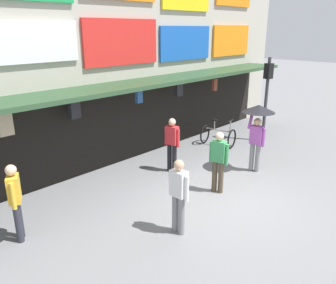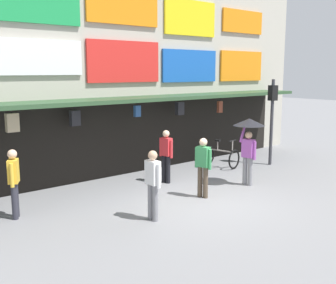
{
  "view_description": "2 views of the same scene",
  "coord_description": "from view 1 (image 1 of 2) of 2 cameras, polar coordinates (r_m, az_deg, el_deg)",
  "views": [
    {
      "loc": [
        -6.84,
        -4.41,
        4.2
      ],
      "look_at": [
        -0.18,
        1.88,
        1.14
      ],
      "focal_mm": 36.45,
      "sensor_mm": 36.0,
      "label": 1
    },
    {
      "loc": [
        -7.76,
        -7.57,
        3.49
      ],
      "look_at": [
        0.02,
        1.74,
        1.4
      ],
      "focal_mm": 44.05,
      "sensor_mm": 36.0,
      "label": 2
    }
  ],
  "objects": [
    {
      "name": "pedestrian_in_green",
      "position": [
        7.18,
        1.78,
        -8.47
      ],
      "size": [
        0.22,
        0.53,
        1.68
      ],
      "color": "gray",
      "rests_on": "ground"
    },
    {
      "name": "shopfront",
      "position": [
        11.29,
        -9.76,
        17.04
      ],
      "size": [
        18.0,
        2.6,
        8.0
      ],
      "color": "#B2AD9E",
      "rests_on": "ground"
    },
    {
      "name": "pedestrian_in_black",
      "position": [
        7.6,
        -24.18,
        -8.63
      ],
      "size": [
        0.37,
        0.48,
        1.68
      ],
      "color": "#2D2D38",
      "rests_on": "ground"
    },
    {
      "name": "pedestrian_with_umbrella",
      "position": [
        10.43,
        14.8,
        3.68
      ],
      "size": [
        0.96,
        0.96,
        2.08
      ],
      "color": "gray",
      "rests_on": "ground"
    },
    {
      "name": "pedestrian_in_purple",
      "position": [
        9.04,
        8.46,
        -2.82
      ],
      "size": [
        0.29,
        0.52,
        1.68
      ],
      "color": "brown",
      "rests_on": "ground"
    },
    {
      "name": "ground_plane",
      "position": [
        9.16,
        9.49,
        -9.08
      ],
      "size": [
        80.0,
        80.0,
        0.0
      ],
      "primitive_type": "plane",
      "color": "slate"
    },
    {
      "name": "bicycle_parked",
      "position": [
        12.86,
        8.39,
        1.08
      ],
      "size": [
        0.91,
        1.27,
        1.05
      ],
      "color": "black",
      "rests_on": "ground"
    },
    {
      "name": "traffic_light_far",
      "position": [
        13.44,
        16.23,
        8.96
      ],
      "size": [
        0.31,
        0.34,
        3.2
      ],
      "color": "#38383D",
      "rests_on": "ground"
    },
    {
      "name": "pedestrian_in_red",
      "position": [
        10.26,
        0.67,
        0.01
      ],
      "size": [
        0.27,
        0.52,
        1.68
      ],
      "color": "black",
      "rests_on": "ground"
    }
  ]
}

